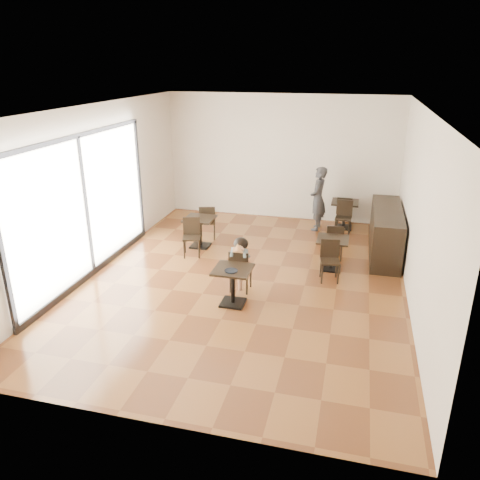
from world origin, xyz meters
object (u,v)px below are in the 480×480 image
(chair_mid_b, at_px, (330,262))
(chair_left_a, at_px, (207,222))
(adult_patron, at_px, (318,199))
(child_table, at_px, (233,286))
(cafe_table_left, at_px, (200,232))
(chair_left_b, at_px, (192,238))
(cafe_table_back, at_px, (344,215))
(chair_back_b, at_px, (343,218))
(chair_back_a, at_px, (344,212))
(child, at_px, (241,265))
(cafe_table_mid, at_px, (332,254))
(child_chair, at_px, (241,270))
(chair_mid_a, at_px, (334,241))

(chair_mid_b, relative_size, chair_left_a, 0.96)
(adult_patron, bearing_deg, child_table, -10.03)
(cafe_table_left, bearing_deg, chair_left_b, -90.00)
(cafe_table_back, relative_size, chair_back_b, 0.83)
(adult_patron, relative_size, chair_back_a, 1.90)
(child, relative_size, cafe_table_left, 1.48)
(chair_mid_b, relative_size, chair_back_a, 0.95)
(chair_left_a, bearing_deg, chair_mid_b, 134.79)
(cafe_table_back, height_order, chair_left_b, chair_left_b)
(adult_patron, bearing_deg, chair_mid_b, 13.75)
(chair_left_a, distance_m, chair_back_b, 3.26)
(cafe_table_mid, xyz_separation_m, cafe_table_left, (-2.96, 0.51, 0.01))
(child_table, distance_m, child_chair, 0.55)
(cafe_table_back, bearing_deg, chair_mid_b, -92.33)
(child_chair, xyz_separation_m, chair_left_a, (-1.42, 2.41, 0.01))
(chair_mid_b, distance_m, chair_back_b, 2.65)
(cafe_table_left, height_order, chair_left_b, chair_left_b)
(cafe_table_back, xyz_separation_m, chair_left_b, (-3.09, -2.64, 0.07))
(chair_left_b, bearing_deg, child_chair, -59.43)
(chair_mid_b, xyz_separation_m, chair_left_a, (-2.96, 1.61, 0.02))
(child, relative_size, chair_left_b, 1.23)
(cafe_table_back, bearing_deg, child_chair, -112.94)
(adult_patron, relative_size, cafe_table_mid, 2.41)
(child_chair, xyz_separation_m, cafe_table_left, (-1.42, 1.86, -0.06))
(cafe_table_mid, height_order, chair_mid_b, chair_mid_b)
(adult_patron, relative_size, cafe_table_back, 2.29)
(child_table, distance_m, chair_back_b, 4.33)
(child_chair, bearing_deg, cafe_table_mid, -138.89)
(cafe_table_left, height_order, chair_back_b, chair_back_b)
(chair_left_b, bearing_deg, cafe_table_back, 23.92)
(child_table, xyz_separation_m, cafe_table_mid, (1.54, 1.90, -0.01))
(child_table, relative_size, child_chair, 0.83)
(cafe_table_back, bearing_deg, chair_left_b, -139.47)
(chair_left_b, height_order, chair_back_a, chair_back_a)
(cafe_table_left, xyz_separation_m, chair_mid_a, (2.96, 0.04, 0.05))
(adult_patron, height_order, cafe_table_mid, adult_patron)
(cafe_table_mid, relative_size, cafe_table_left, 0.96)
(child_chair, distance_m, cafe_table_mid, 2.05)
(cafe_table_mid, height_order, chair_back_b, chair_back_b)
(chair_mid_a, bearing_deg, chair_back_a, -103.78)
(adult_patron, distance_m, cafe_table_mid, 2.44)
(cafe_table_left, relative_size, chair_back_a, 0.82)
(child_table, distance_m, cafe_table_back, 4.80)
(child_table, relative_size, chair_back_a, 0.81)
(child_chair, height_order, cafe_table_back, child_chair)
(child_table, relative_size, cafe_table_back, 0.97)
(child_table, distance_m, adult_patron, 4.39)
(child_chair, height_order, cafe_table_mid, child_chair)
(adult_patron, height_order, cafe_table_left, adult_patron)
(cafe_table_mid, xyz_separation_m, chair_back_a, (0.13, 2.60, 0.09))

